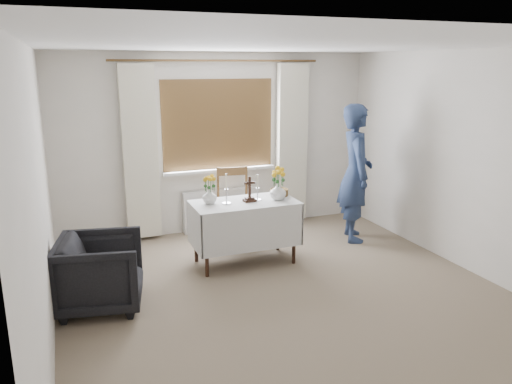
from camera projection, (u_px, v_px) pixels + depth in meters
ground at (292, 301)px, 5.07m from camera, size 5.00×5.00×0.00m
altar_table at (245, 232)px, 5.96m from camera, size 1.24×0.64×0.76m
wooden_chair at (235, 206)px, 6.67m from camera, size 0.52×0.52×0.99m
armchair at (101, 273)px, 4.86m from camera, size 0.93×0.91×0.72m
person at (355, 173)px, 6.66m from camera, size 0.64×0.78×1.84m
radiator at (221, 210)px, 7.18m from camera, size 1.10×0.10×0.60m
wooden_cross at (250, 189)px, 5.84m from camera, size 0.15×0.11×0.30m
candlestick_left at (226, 189)px, 5.74m from camera, size 0.11×0.11×0.36m
candlestick_right at (258, 187)px, 5.90m from camera, size 0.11×0.11×0.31m
flower_vase_left at (210, 196)px, 5.77m from camera, size 0.19×0.19×0.18m
flower_vase_right at (278, 191)px, 5.93m from camera, size 0.21×0.21×0.20m
wicker_basket at (279, 192)px, 6.14m from camera, size 0.29×0.29×0.08m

